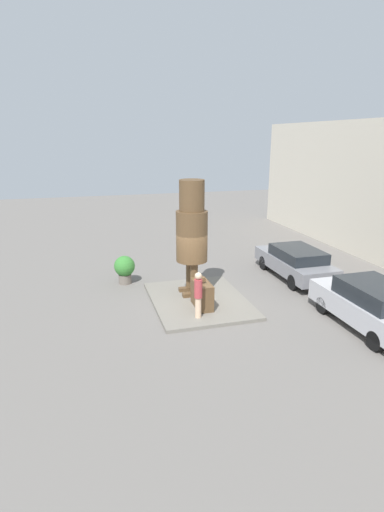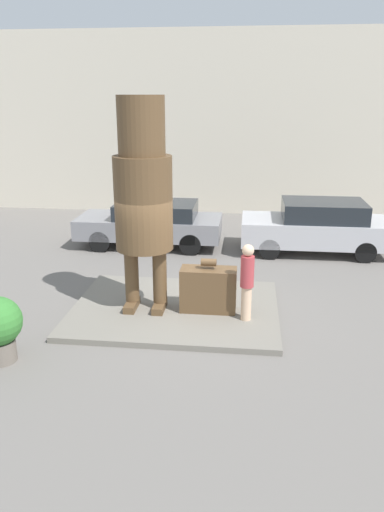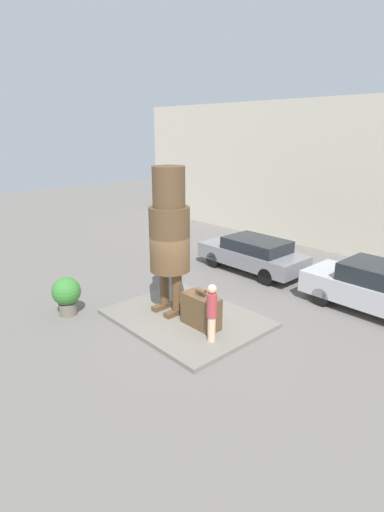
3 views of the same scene
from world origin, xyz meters
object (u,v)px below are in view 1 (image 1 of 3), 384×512
at_px(tourist, 198,293).
at_px(parked_car_silver, 372,305).
at_px(parked_car_grey, 295,261).
at_px(giant_suitcase, 202,294).
at_px(planter_pot, 125,268).
at_px(statue_figure, 192,229).

height_order(tourist, parked_car_silver, tourist).
distance_m(tourist, parked_car_grey, 6.15).
xyz_separation_m(giant_suitcase, parked_car_grey, (-2.19, 4.97, 0.15)).
xyz_separation_m(parked_car_silver, planter_pot, (-6.32, -7.22, -0.13)).
bearing_deg(planter_pot, parked_car_silver, 48.77).
relative_size(statue_figure, planter_pot, 3.65).
bearing_deg(parked_car_grey, planter_pot, 79.88).
bearing_deg(tourist, statue_figure, 170.00).
relative_size(tourist, planter_pot, 1.33).
relative_size(giant_suitcase, tourist, 0.73).
bearing_deg(giant_suitcase, planter_pot, -146.06).
relative_size(statue_figure, parked_car_silver, 1.02).
bearing_deg(parked_car_grey, giant_suitcase, 113.80).
height_order(statue_figure, tourist, statue_figure).
bearing_deg(parked_car_grey, tourist, 119.25).
bearing_deg(statue_figure, parked_car_silver, 49.42).
distance_m(giant_suitcase, parked_car_grey, 5.44).
height_order(statue_figure, giant_suitcase, statue_figure).
relative_size(giant_suitcase, parked_car_silver, 0.27).
relative_size(statue_figure, giant_suitcase, 3.74).
height_order(parked_car_silver, planter_pot, parked_car_silver).
bearing_deg(statue_figure, giant_suitcase, 0.23).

